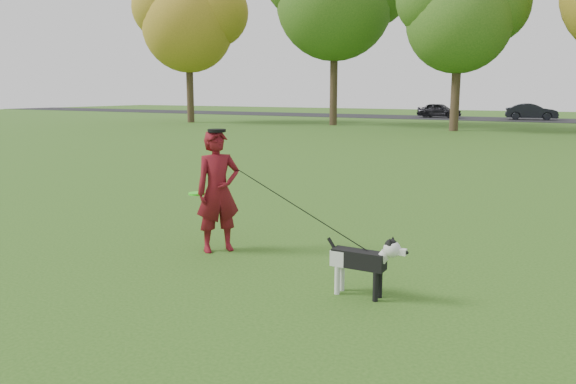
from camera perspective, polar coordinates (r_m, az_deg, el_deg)
The scene contains 7 objects.
ground at distance 7.22m, azimuth 0.86°, elevation -7.33°, with size 120.00×120.00×0.00m, color #285116.
road at distance 46.22m, azimuth 25.47°, elevation 6.58°, with size 120.00×7.00×0.02m, color black.
man at distance 7.68m, azimuth -7.12°, elevation 0.07°, with size 0.61×0.40×1.67m, color #5A0C19.
dog at distance 6.05m, azimuth 7.82°, elevation -6.72°, with size 0.92×0.18×0.70m.
car_left at distance 47.57m, azimuth 15.11°, elevation 8.02°, with size 1.39×3.47×1.18m, color black.
car_mid at distance 46.34m, azimuth 23.50°, elevation 7.50°, with size 1.28×3.68×1.21m, color black.
man_held_items at distance 6.61m, azimuth 1.22°, elevation -1.69°, with size 2.96×0.80×1.21m.
Camera 1 is at (3.28, -6.05, 2.18)m, focal length 35.00 mm.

